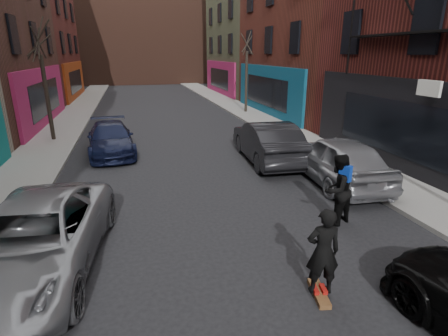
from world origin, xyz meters
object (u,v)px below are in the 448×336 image
pedestrian (337,190)px  tree_right_far (247,65)px  tree_left_far (44,74)px  parked_left_far (33,240)px  skateboard (319,293)px  parked_left_end (111,139)px  parked_right_far (337,159)px  skateboarder (323,252)px  parked_right_end (267,141)px

pedestrian → tree_right_far: bearing=-124.8°
tree_left_far → parked_left_far: tree_left_far is taller
tree_right_far → skateboard: 21.33m
tree_left_far → pedestrian: tree_left_far is taller
parked_left_end → skateboard: (4.17, -11.28, -0.64)m
tree_right_far → parked_right_far: (-1.60, -15.02, -2.68)m
parked_left_end → skateboard: size_ratio=5.92×
skateboarder → pedestrian: pedestrian is taller
parked_left_end → tree_right_far: bearing=39.3°
parked_left_end → parked_right_end: size_ratio=0.92×
skateboarder → tree_left_far: bearing=-51.8°
tree_right_far → pedestrian: size_ratio=3.54×
pedestrian → skateboarder: bearing=29.5°
tree_left_far → parked_left_end: tree_left_far is taller
parked_left_far → parked_right_end: size_ratio=1.05×
tree_left_far → pedestrian: size_ratio=3.38×
parked_left_far → skateboarder: 5.73m
tree_right_far → skateboard: size_ratio=8.50×
skateboard → pedestrian: 3.32m
skateboard → parked_left_end: bearing=121.9°
tree_right_far → skateboarder: size_ratio=4.02×
tree_left_far → parked_right_far: (10.80, -9.02, -2.53)m
parked_left_far → pedestrian: bearing=9.9°
parked_right_far → tree_left_far: bearing=-36.0°
skateboard → parked_right_end: bearing=86.8°
pedestrian → parked_left_end: bearing=-79.4°
parked_left_far → skateboarder: bearing=-15.5°
parked_left_far → parked_left_end: bearing=89.8°
tree_right_far → skateboard: bearing=-104.4°
tree_left_far → tree_right_far: size_ratio=0.96×
parked_left_end → parked_right_far: parked_right_far is taller
tree_right_far → skateboarder: bearing=-104.4°
tree_left_far → tree_right_far: (12.40, 6.00, 0.15)m
parked_left_end → tree_left_far: bearing=129.2°
parked_left_far → tree_right_far: bearing=66.8°
parked_left_far → skateboarder: size_ratio=3.19×
tree_left_far → skateboarder: size_ratio=3.84×
skateboard → skateboarder: bearing=11.6°
tree_right_far → parked_left_far: 21.20m
tree_left_far → parked_left_far: 12.62m
parked_left_end → parked_right_far: 9.79m
parked_left_end → pedestrian: bearing=-60.0°
tree_left_far → skateboarder: tree_left_far is taller
parked_right_far → parked_left_far: bearing=23.4°
tree_right_far → parked_left_far: size_ratio=1.26×
tree_left_far → skateboard: bearing=-63.5°
skateboarder → tree_right_far: bearing=-92.7°
parked_right_far → skateboard: bearing=59.8°
skateboarder → parked_left_far: bearing=-10.8°
parked_left_end → parked_right_far: (7.80, -5.92, 0.16)m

